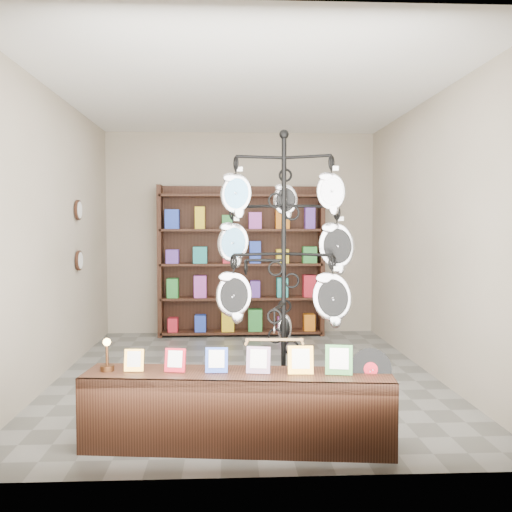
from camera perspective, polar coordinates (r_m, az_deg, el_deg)
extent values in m
plane|color=slate|center=(6.28, -0.95, -11.84)|extent=(5.00, 5.00, 0.00)
plane|color=#AFA08C|center=(8.57, -1.52, 2.29)|extent=(4.00, 0.00, 4.00)
plane|color=#AFA08C|center=(3.58, 0.37, 1.21)|extent=(4.00, 0.00, 4.00)
plane|color=#AFA08C|center=(6.33, -19.38, 1.84)|extent=(0.00, 5.00, 5.00)
plane|color=#AFA08C|center=(6.46, 17.08, 1.90)|extent=(0.00, 5.00, 5.00)
plane|color=white|center=(6.23, -0.98, 15.90)|extent=(5.00, 5.00, 0.00)
cylinder|color=black|center=(4.91, 2.75, -15.93)|extent=(0.55, 0.55, 0.03)
cylinder|color=black|center=(4.67, 2.78, -2.48)|extent=(0.05, 0.05, 2.33)
sphere|color=black|center=(4.70, 2.82, 12.06)|extent=(0.08, 0.08, 0.08)
ellipsoid|color=silver|center=(4.97, 2.88, -7.18)|extent=(0.13, 0.06, 0.24)
cube|color=tan|center=(4.41, 1.85, -8.35)|extent=(0.44, 0.04, 0.04)
cube|color=black|center=(4.30, -1.86, -15.14)|extent=(2.27, 0.71, 0.55)
cube|color=gold|center=(4.34, -12.08, -10.16)|extent=(0.15, 0.07, 0.16)
cube|color=#A90D1A|center=(4.27, -8.08, -10.28)|extent=(0.16, 0.07, 0.17)
cube|color=#263FA5|center=(4.21, -3.96, -10.35)|extent=(0.17, 0.07, 0.18)
cube|color=#E54C33|center=(4.18, 0.24, -10.36)|extent=(0.18, 0.08, 0.19)
cube|color=gold|center=(4.18, 4.48, -10.33)|extent=(0.19, 0.08, 0.20)
cube|color=#337233|center=(4.19, 8.29, -10.24)|extent=(0.20, 0.08, 0.21)
cylinder|color=black|center=(4.28, 11.39, -11.03)|extent=(0.31, 0.10, 0.30)
cylinder|color=#A90D1A|center=(4.28, 11.40, -11.04)|extent=(0.10, 0.04, 0.10)
cylinder|color=#432613|center=(4.41, -14.66, -10.78)|extent=(0.10, 0.10, 0.04)
cylinder|color=#432613|center=(4.39, -14.68, -9.62)|extent=(0.02, 0.02, 0.14)
sphere|color=#FFBF59|center=(4.37, -14.69, -8.33)|extent=(0.06, 0.06, 0.06)
cube|color=black|center=(8.53, -1.51, -0.41)|extent=(2.40, 0.04, 2.20)
cube|color=black|center=(8.42, -9.53, -0.49)|extent=(0.06, 0.36, 2.20)
cube|color=black|center=(8.48, 6.52, -0.45)|extent=(0.06, 0.36, 2.20)
cube|color=black|center=(8.50, -1.47, -7.56)|extent=(2.36, 0.36, 0.04)
cube|color=black|center=(8.42, -1.47, -4.21)|extent=(2.36, 0.36, 0.03)
cube|color=black|center=(8.37, -1.48, -0.81)|extent=(2.36, 0.36, 0.04)
cube|color=black|center=(8.35, -1.48, 2.61)|extent=(2.36, 0.36, 0.04)
cube|color=black|center=(8.36, -1.49, 6.04)|extent=(2.36, 0.36, 0.04)
cylinder|color=black|center=(7.10, -17.35, 4.41)|extent=(0.03, 0.24, 0.24)
cylinder|color=black|center=(7.11, -17.27, -0.43)|extent=(0.03, 0.24, 0.24)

